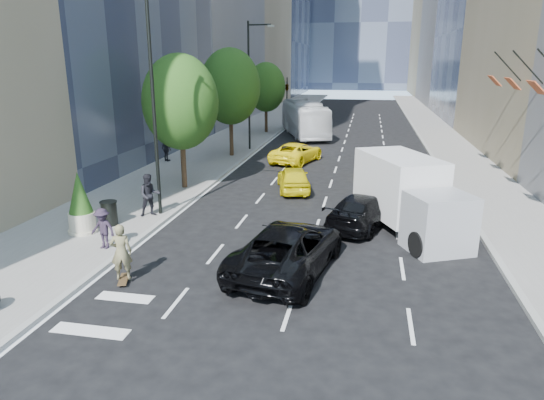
% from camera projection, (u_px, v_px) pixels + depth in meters
% --- Properties ---
extents(ground, '(160.00, 160.00, 0.00)m').
position_uv_depth(ground, '(279.00, 259.00, 18.23)').
color(ground, black).
rests_on(ground, ground).
extents(sidewalk_left, '(6.00, 120.00, 0.15)m').
position_uv_depth(sidewalk_left, '(244.00, 135.00, 48.17)').
color(sidewalk_left, slate).
rests_on(sidewalk_left, ground).
extents(sidewalk_right, '(4.00, 120.00, 0.15)m').
position_uv_depth(sidewalk_right, '(444.00, 141.00, 44.63)').
color(sidewalk_right, slate).
rests_on(sidewalk_right, ground).
extents(lamp_near, '(2.13, 0.22, 10.00)m').
position_uv_depth(lamp_near, '(156.00, 93.00, 21.57)').
color(lamp_near, black).
rests_on(lamp_near, sidewalk_left).
extents(lamp_far, '(2.13, 0.22, 10.00)m').
position_uv_depth(lamp_far, '(251.00, 79.00, 38.54)').
color(lamp_far, black).
rests_on(lamp_far, sidewalk_left).
extents(tree_near, '(4.20, 4.20, 7.46)m').
position_uv_depth(tree_near, '(180.00, 102.00, 26.68)').
color(tree_near, black).
rests_on(tree_near, sidewalk_left).
extents(tree_mid, '(4.50, 4.50, 7.99)m').
position_uv_depth(tree_mid, '(230.00, 87.00, 36.01)').
color(tree_mid, black).
rests_on(tree_mid, sidewalk_left).
extents(tree_far, '(3.90, 3.90, 6.92)m').
position_uv_depth(tree_far, '(266.00, 87.00, 48.46)').
color(tree_far, black).
rests_on(tree_far, sidewalk_left).
extents(traffic_signal, '(2.48, 0.53, 5.20)m').
position_uv_depth(traffic_signal, '(287.00, 87.00, 55.96)').
color(traffic_signal, black).
rests_on(traffic_signal, sidewalk_left).
extents(facade_flags, '(1.85, 13.30, 2.05)m').
position_uv_depth(facade_flags, '(527.00, 82.00, 23.97)').
color(facade_flags, black).
rests_on(facade_flags, ground).
extents(skateboarder, '(0.82, 0.67, 1.93)m').
position_uv_depth(skateboarder, '(121.00, 256.00, 16.02)').
color(skateboarder, brown).
rests_on(skateboarder, ground).
extents(black_sedan_lincoln, '(3.85, 6.51, 1.70)m').
position_uv_depth(black_sedan_lincoln, '(288.00, 248.00, 16.96)').
color(black_sedan_lincoln, black).
rests_on(black_sedan_lincoln, ground).
extents(black_sedan_mercedes, '(3.59, 5.48, 1.47)m').
position_uv_depth(black_sedan_mercedes, '(363.00, 211.00, 21.60)').
color(black_sedan_mercedes, black).
rests_on(black_sedan_mercedes, ground).
extents(taxi_a, '(2.64, 4.49, 1.44)m').
position_uv_depth(taxi_a, '(294.00, 179.00, 27.59)').
color(taxi_a, '#CEBD0A').
rests_on(taxi_a, ground).
extents(taxi_b, '(2.93, 4.39, 1.37)m').
position_uv_depth(taxi_b, '(385.00, 168.00, 30.46)').
color(taxi_b, yellow).
rests_on(taxi_b, ground).
extents(taxi_c, '(3.76, 5.67, 1.45)m').
position_uv_depth(taxi_c, '(297.00, 153.00, 35.37)').
color(taxi_c, yellow).
rests_on(taxi_c, ground).
extents(taxi_d, '(1.96, 4.67, 1.35)m').
position_uv_depth(taxi_d, '(384.00, 163.00, 31.88)').
color(taxi_d, yellow).
rests_on(taxi_d, ground).
extents(city_bus, '(6.35, 12.33, 3.35)m').
position_uv_depth(city_bus, '(304.00, 118.00, 48.00)').
color(city_bus, silver).
rests_on(city_bus, ground).
extents(box_truck, '(4.91, 7.01, 3.17)m').
position_uv_depth(box_truck, '(408.00, 195.00, 20.91)').
color(box_truck, silver).
rests_on(box_truck, ground).
extents(pedestrian_a, '(1.23, 1.17, 2.01)m').
position_uv_depth(pedestrian_a, '(150.00, 195.00, 22.55)').
color(pedestrian_a, black).
rests_on(pedestrian_a, sidewalk_left).
extents(pedestrian_b, '(1.08, 0.87, 1.72)m').
position_uv_depth(pedestrian_b, '(166.00, 149.00, 35.02)').
color(pedestrian_b, black).
rests_on(pedestrian_b, sidewalk_left).
extents(pedestrian_c, '(1.13, 0.77, 1.62)m').
position_uv_depth(pedestrian_c, '(103.00, 229.00, 18.64)').
color(pedestrian_c, '#261C2B').
rests_on(pedestrian_c, sidewalk_left).
extents(trash_can, '(0.69, 0.69, 1.03)m').
position_uv_depth(trash_can, '(109.00, 214.00, 21.43)').
color(trash_can, black).
rests_on(trash_can, sidewalk_left).
extents(planter_shrub, '(1.09, 1.09, 2.62)m').
position_uv_depth(planter_shrub, '(80.00, 204.00, 20.30)').
color(planter_shrub, '#BBB49B').
rests_on(planter_shrub, sidewalk_left).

